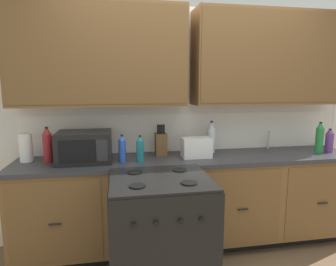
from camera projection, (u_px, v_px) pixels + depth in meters
name	position (u px, v px, depth m)	size (l,w,h in m)	color
ground_plane	(199.00, 261.00, 2.68)	(8.26, 8.26, 0.00)	brown
wall_unit	(188.00, 83.00, 2.89)	(4.50, 0.40, 2.40)	white
counter_run	(191.00, 201.00, 2.89)	(3.33, 0.64, 0.93)	black
stove_range	(161.00, 237.00, 2.21)	(0.76, 0.68, 0.95)	black
microwave	(85.00, 147.00, 2.62)	(0.48, 0.37, 0.28)	black
toaster	(196.00, 147.00, 2.80)	(0.28, 0.18, 0.19)	white
knife_block	(161.00, 144.00, 2.89)	(0.11, 0.14, 0.31)	brown
sink_faucet	(268.00, 140.00, 3.17)	(0.02, 0.02, 0.20)	#B2B5BA
paper_towel_roll	(26.00, 148.00, 2.63)	(0.12, 0.12, 0.26)	white
bottle_clear	(211.00, 137.00, 3.00)	(0.08, 0.08, 0.33)	silver
bottle_blue	(122.00, 149.00, 2.62)	(0.07, 0.07, 0.25)	blue
bottle_teal	(140.00, 149.00, 2.62)	(0.07, 0.07, 0.25)	#1E707A
bottle_green	(320.00, 138.00, 2.97)	(0.08, 0.08, 0.32)	#237A38
bottle_violet	(329.00, 141.00, 3.01)	(0.08, 0.08, 0.25)	#663384
bottle_red	(48.00, 145.00, 2.60)	(0.08, 0.08, 0.33)	maroon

